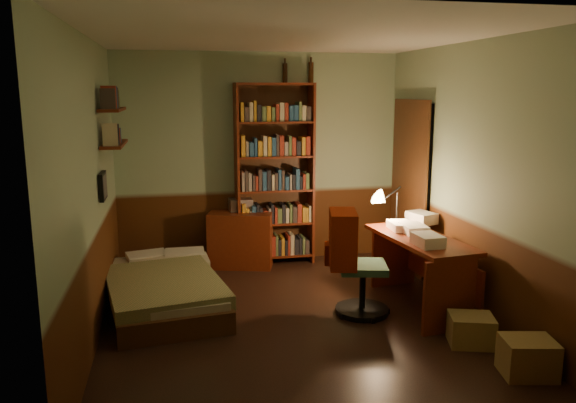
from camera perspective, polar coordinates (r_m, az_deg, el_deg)
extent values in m
cube|color=black|center=(5.43, 0.54, -12.07)|extent=(3.50, 4.00, 0.02)
cube|color=silver|center=(5.02, 0.60, 16.61)|extent=(3.50, 4.00, 0.02)
cube|color=#8EA883|center=(7.02, -2.89, 4.33)|extent=(3.50, 0.02, 2.60)
cube|color=#8EA883|center=(5.00, -19.55, 0.92)|extent=(0.02, 4.00, 2.60)
cube|color=#8EA883|center=(5.69, 18.17, 2.19)|extent=(0.02, 4.00, 2.60)
cube|color=#8EA883|center=(3.17, 8.25, -4.20)|extent=(3.50, 0.02, 2.60)
cube|color=black|center=(6.87, 12.40, 1.40)|extent=(0.06, 0.90, 2.00)
cube|color=#402310|center=(6.85, 12.13, 1.39)|extent=(0.02, 0.98, 2.08)
cube|color=#5C6D40|center=(5.86, -12.44, -7.60)|extent=(1.23, 1.98, 0.55)
cube|color=#591F0D|center=(6.93, -4.83, -3.88)|extent=(0.84, 0.58, 0.68)
cube|color=#B2B2B7|center=(6.95, -4.85, -0.31)|extent=(0.29, 0.23, 0.15)
cube|color=#591F0D|center=(6.91, -1.37, 2.69)|extent=(0.96, 0.32, 2.23)
cylinder|color=black|center=(6.98, -0.31, 12.91)|extent=(0.08, 0.08, 0.23)
cylinder|color=black|center=(7.05, 2.35, 12.95)|extent=(0.09, 0.09, 0.25)
cube|color=#591F0D|center=(5.80, 13.13, -6.97)|extent=(0.71, 1.40, 0.72)
cube|color=silver|center=(6.30, 13.42, -1.60)|extent=(0.30, 0.35, 0.12)
cone|color=black|center=(6.13, 11.03, 0.47)|extent=(0.21, 0.21, 0.60)
cube|color=#2F553B|center=(5.47, 7.64, -6.20)|extent=(0.60, 0.55, 1.02)
cube|color=#962207|center=(5.29, 9.72, 1.84)|extent=(0.31, 0.48, 0.53)
cube|color=#591F0D|center=(6.03, -17.21, 5.59)|extent=(0.20, 0.90, 0.03)
cube|color=#591F0D|center=(6.01, -17.41, 8.91)|extent=(0.20, 0.90, 0.03)
cube|color=black|center=(5.59, -18.30, 1.50)|extent=(0.04, 0.32, 0.26)
cube|color=olive|center=(4.79, 23.18, -14.35)|extent=(0.44, 0.38, 0.29)
cube|color=olive|center=(5.16, 18.10, -12.30)|extent=(0.44, 0.39, 0.26)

